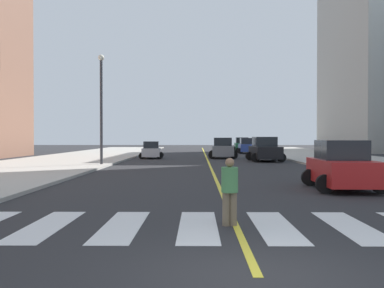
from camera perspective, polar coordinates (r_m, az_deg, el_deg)
name	(u,v)px	position (r m, az deg, el deg)	size (l,w,h in m)	color
ground_plane	(259,278)	(7.30, 8.19, -16.01)	(220.00, 220.00, 0.00)	#28282B
sidewalk_kerb_west	(5,172)	(29.26, -22.05, -3.16)	(10.00, 120.00, 0.15)	#B2ADA3
crosswalk_paint	(236,226)	(11.16, 5.46, -10.02)	(13.50, 4.00, 0.01)	silver
lane_divider_paint	(206,157)	(46.98, 1.79, -1.67)	(0.16, 80.00, 0.01)	yellow
car_red_nearest	(342,166)	(19.57, 18.00, -2.64)	(2.85, 4.48, 1.98)	red
car_green_second	(242,145)	(66.36, 6.17, -0.11)	(2.89, 4.55, 2.01)	#236B42
car_gray_third	(223,149)	(45.67, 3.79, -0.56)	(2.91, 4.57, 2.02)	slate
car_black_fourth	(265,150)	(40.36, 8.96, -0.71)	(3.08, 4.80, 2.10)	black
car_blue_fifth	(247,146)	(59.11, 6.81, -0.26)	(2.74, 4.38, 1.95)	#2D479E
car_silver_sixth	(151,150)	(45.14, -5.02, -0.80)	(2.43, 3.79, 1.66)	#B7B7BC
pedestrian_crossing	(230,188)	(11.09, 4.66, -5.47)	(0.40, 0.40, 1.61)	brown
street_lamp	(101,100)	(33.93, -11.10, 5.34)	(0.44, 0.44, 7.85)	#38383D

